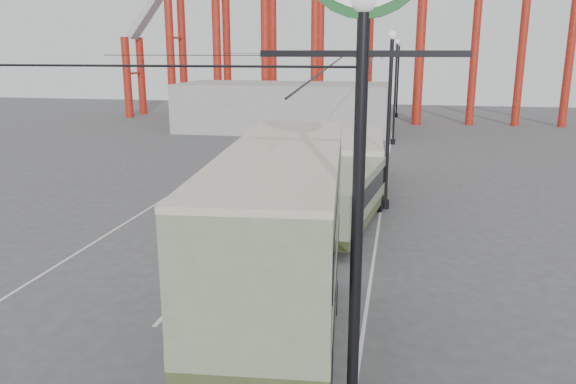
% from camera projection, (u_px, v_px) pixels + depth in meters
% --- Properties ---
extents(ground, '(160.00, 160.00, 0.00)m').
position_uv_depth(ground, '(143.00, 383.00, 14.51)').
color(ground, '#454547').
rests_on(ground, ground).
extents(road_markings, '(12.52, 120.00, 0.01)m').
position_uv_depth(road_markings, '(276.00, 195.00, 33.40)').
color(road_markings, silver).
rests_on(road_markings, ground).
extents(lamp_post_near, '(3.20, 0.44, 10.80)m').
position_uv_depth(lamp_post_near, '(362.00, 83.00, 8.66)').
color(lamp_post_near, black).
rests_on(lamp_post_near, ground).
extents(lamp_post_mid, '(3.20, 0.44, 9.32)m').
position_uv_depth(lamp_post_mid, '(389.00, 123.00, 29.40)').
color(lamp_post_mid, black).
rests_on(lamp_post_mid, ground).
extents(lamp_post_far, '(3.20, 0.44, 9.32)m').
position_uv_depth(lamp_post_far, '(395.00, 93.00, 50.31)').
color(lamp_post_far, black).
rests_on(lamp_post_far, ground).
extents(lamp_post_distant, '(3.20, 0.44, 9.32)m').
position_uv_depth(lamp_post_distant, '(398.00, 80.00, 71.23)').
color(lamp_post_distant, black).
rests_on(lamp_post_distant, ground).
extents(fairground_shed, '(22.00, 10.00, 5.00)m').
position_uv_depth(fairground_shed, '(284.00, 107.00, 59.72)').
color(fairground_shed, gray).
rests_on(fairground_shed, ground).
extents(double_decker_bus, '(3.84, 11.35, 5.98)m').
position_uv_depth(double_decker_bus, '(283.00, 248.00, 14.64)').
color(double_decker_bus, '#384223').
rests_on(double_decker_bus, ground).
extents(single_decker_green, '(3.59, 10.29, 2.85)m').
position_uv_depth(single_decker_green, '(349.00, 194.00, 27.07)').
color(single_decker_green, '#6A7F5D').
rests_on(single_decker_green, ground).
extents(single_decker_cream, '(3.17, 10.28, 3.16)m').
position_uv_depth(single_decker_cream, '(361.00, 159.00, 35.13)').
color(single_decker_cream, beige).
rests_on(single_decker_cream, ground).
extents(pedestrian, '(0.78, 0.57, 1.99)m').
position_uv_depth(pedestrian, '(291.00, 278.00, 18.67)').
color(pedestrian, black).
rests_on(pedestrian, ground).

